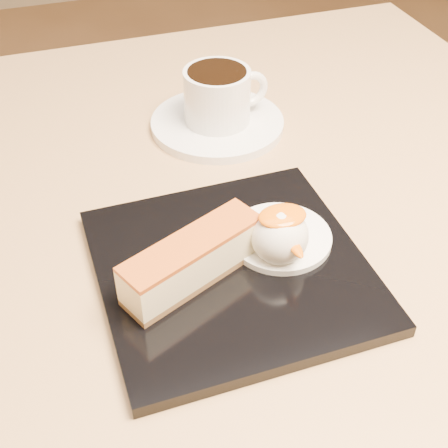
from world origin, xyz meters
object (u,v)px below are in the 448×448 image
object	(u,v)px
cheesecake	(193,260)
ice_cream_scoop	(280,236)
table	(237,308)
coffee_cup	(219,95)
saucer	(217,124)
dessert_plate	(232,269)

from	to	relation	value
cheesecake	ice_cream_scoop	distance (m)	0.08
cheesecake	ice_cream_scoop	bearing A→B (deg)	-23.72
table	cheesecake	xyz separation A→B (m)	(-0.07, -0.10, 0.19)
cheesecake	ice_cream_scoop	xyz separation A→B (m)	(0.08, 0.00, 0.00)
table	coffee_cup	bearing A→B (deg)	79.80
saucer	cheesecake	bearing A→B (deg)	-112.69
cheesecake	saucer	bearing A→B (deg)	43.58
saucer	ice_cream_scoop	bearing A→B (deg)	-95.39
table	coffee_cup	world-z (taller)	coffee_cup
dessert_plate	coffee_cup	xyz separation A→B (m)	(0.06, 0.23, 0.04)
dessert_plate	cheesecake	size ratio (longest dim) A/B	1.72
table	ice_cream_scoop	bearing A→B (deg)	-89.74
table	dessert_plate	bearing A→B (deg)	-113.18
saucer	coffee_cup	distance (m)	0.04
coffee_cup	table	bearing A→B (deg)	-104.51
table	saucer	bearing A→B (deg)	80.56
ice_cream_scoop	coffee_cup	xyz separation A→B (m)	(0.02, 0.23, 0.00)
dessert_plate	cheesecake	xyz separation A→B (m)	(-0.04, -0.01, 0.03)
coffee_cup	saucer	bearing A→B (deg)	-180.00
table	saucer	xyz separation A→B (m)	(0.02, 0.13, 0.16)
ice_cream_scoop	saucer	size ratio (longest dim) A/B	0.32
cheesecake	table	bearing A→B (deg)	28.84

